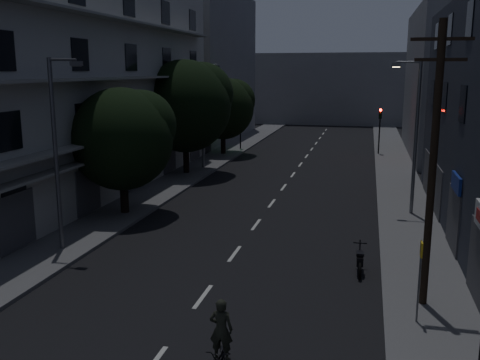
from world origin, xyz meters
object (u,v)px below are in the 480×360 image
at_px(bus_stop_sign, 420,267).
at_px(motorcycle, 360,262).
at_px(utility_pole, 433,161).
at_px(cyclist, 221,349).

height_order(bus_stop_sign, motorcycle, bus_stop_sign).
bearing_deg(utility_pole, bus_stop_sign, -102.33).
height_order(utility_pole, bus_stop_sign, utility_pole).
bearing_deg(cyclist, motorcycle, 65.23).
bearing_deg(bus_stop_sign, cyclist, -142.18).
bearing_deg(bus_stop_sign, motorcycle, 113.66).
relative_size(utility_pole, motorcycle, 4.93).
xyz_separation_m(utility_pole, cyclist, (-5.38, -5.36, -4.17)).
distance_m(bus_stop_sign, motorcycle, 4.64).
xyz_separation_m(motorcycle, cyclist, (-3.30, -7.97, 0.24)).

